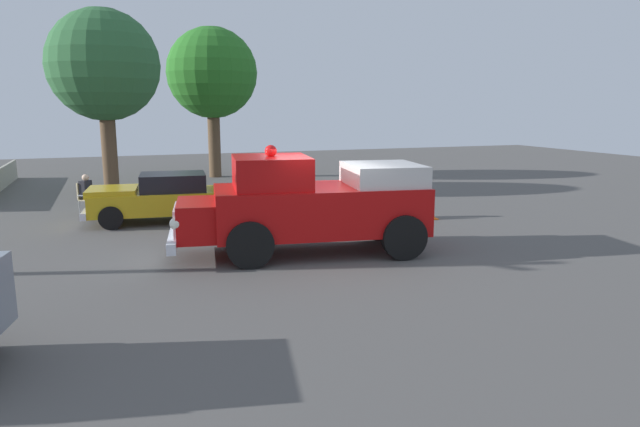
% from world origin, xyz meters
% --- Properties ---
extents(ground_plane, '(60.00, 60.00, 0.00)m').
position_xyz_m(ground_plane, '(0.00, 0.00, 0.00)').
color(ground_plane, '#514F4C').
extents(vintage_fire_truck, '(3.12, 6.21, 2.59)m').
position_xyz_m(vintage_fire_truck, '(-0.18, -0.28, 1.20)').
color(vintage_fire_truck, black).
rests_on(vintage_fire_truck, ground).
extents(classic_hot_rod, '(2.29, 4.52, 1.46)m').
position_xyz_m(classic_hot_rod, '(-5.29, -3.26, 0.75)').
color(classic_hot_rod, black).
rests_on(classic_hot_rod, ground).
extents(lawn_chair_near_truck, '(0.68, 0.68, 1.02)m').
position_xyz_m(lawn_chair_near_truck, '(-7.54, -5.51, 0.59)').
color(lawn_chair_near_truck, '#B7BABF').
rests_on(lawn_chair_near_truck, ground).
extents(lawn_chair_by_car, '(0.61, 0.60, 1.02)m').
position_xyz_m(lawn_chair_by_car, '(-3.19, 0.21, 0.59)').
color(lawn_chair_by_car, '#B7BABF').
rests_on(lawn_chair_by_car, ground).
extents(spectator_seated, '(0.61, 0.65, 1.29)m').
position_xyz_m(spectator_seated, '(-7.47, -5.40, 0.70)').
color(spectator_seated, '#383842').
rests_on(spectator_seated, ground).
extents(spectator_standing, '(0.30, 0.65, 1.68)m').
position_xyz_m(spectator_standing, '(-3.63, 2.66, 0.96)').
color(spectator_standing, '#2D334C').
rests_on(spectator_standing, ground).
extents(oak_tree_left, '(4.33, 4.33, 7.20)m').
position_xyz_m(oak_tree_left, '(-15.85, 0.17, 4.99)').
color(oak_tree_left, brown).
rests_on(oak_tree_left, ground).
extents(oak_tree_right, '(4.34, 4.34, 7.21)m').
position_xyz_m(oak_tree_right, '(-12.10, -4.69, 4.99)').
color(oak_tree_right, brown).
rests_on(oak_tree_right, ground).
extents(traffic_cone, '(0.40, 0.40, 0.64)m').
position_xyz_m(traffic_cone, '(-2.80, 4.57, 0.31)').
color(traffic_cone, orange).
rests_on(traffic_cone, ground).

